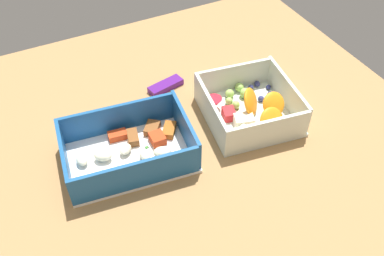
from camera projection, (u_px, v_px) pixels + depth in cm
name	position (u px, v px, depth cm)	size (l,w,h in cm)	color
table_surface	(200.00, 140.00, 73.79)	(80.00, 80.00, 2.00)	#9E7547
pasta_container	(130.00, 150.00, 68.34)	(21.86, 16.01, 6.09)	white
fruit_bowl	(250.00, 108.00, 75.12)	(17.66, 17.97, 5.96)	silver
candy_bar	(167.00, 85.00, 81.97)	(7.00, 2.40, 1.20)	#51197A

